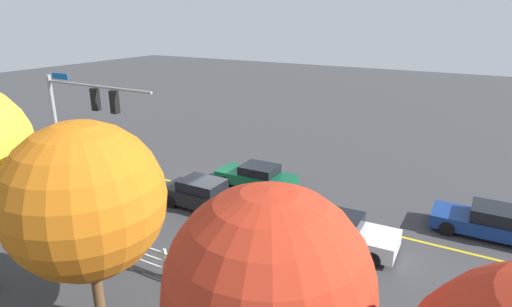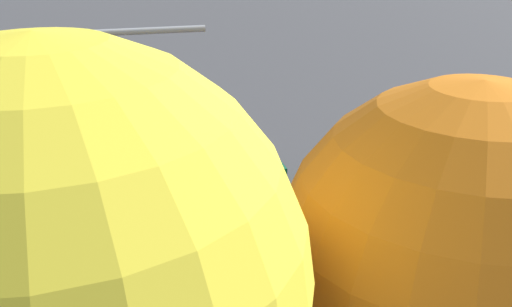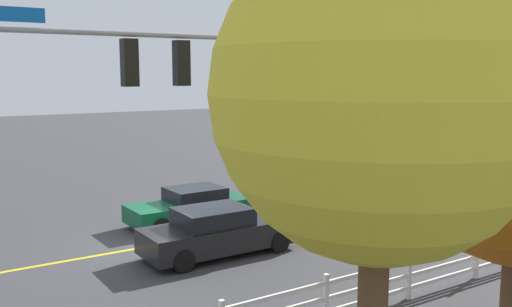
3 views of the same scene
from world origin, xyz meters
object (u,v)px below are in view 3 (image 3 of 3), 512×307
car_1 (191,207)px  tree_0 (379,96)px  car_3 (407,174)px  car_0 (218,232)px  car_2 (389,205)px

car_1 → tree_0: bearing=73.3°
car_3 → tree_0: tree_0 is taller
car_0 → car_1: bearing=76.0°
car_0 → tree_0: size_ratio=0.64×
car_0 → car_2: size_ratio=0.98×
car_1 → car_2: (-6.10, 3.84, 0.04)m
tree_0 → car_0: bearing=-106.4°
car_0 → tree_0: (2.70, 9.20, 4.46)m
car_2 → car_3: size_ratio=1.01×
car_0 → car_2: bearing=-2.0°
car_2 → car_3: car_2 is taller
car_1 → car_3: car_3 is taller
car_1 → car_3: (-11.67, -0.33, 0.02)m
car_1 → tree_0: (3.59, 12.82, 4.53)m
car_1 → tree_0: 14.06m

